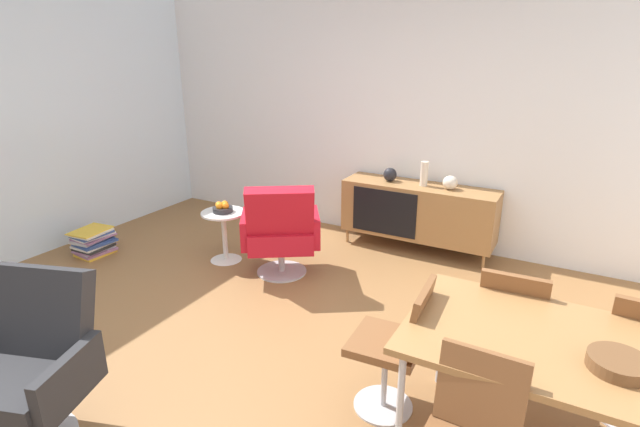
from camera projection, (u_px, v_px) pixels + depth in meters
name	position (u px, v px, depth m)	size (l,w,h in m)	color
ground_plane	(274.00, 352.00, 3.50)	(8.32, 8.32, 0.00)	olive
wall_back	(406.00, 114.00, 5.19)	(6.80, 0.12, 2.80)	white
sideboard	(418.00, 211.00, 5.12)	(1.60, 0.45, 0.72)	olive
vase_cobalt	(450.00, 183.00, 4.87)	(0.15, 0.15, 0.14)	beige
vase_sculptural_dark	(390.00, 174.00, 5.16)	(0.14, 0.14, 0.14)	black
vase_ceramic_small	(424.00, 174.00, 4.98)	(0.08, 0.08, 0.25)	beige
dining_table	(575.00, 354.00, 2.32)	(1.60, 0.90, 0.74)	olive
wooden_bowl_on_table	(619.00, 364.00, 2.13)	(0.26, 0.26, 0.06)	brown
dining_chair_back_left	(511.00, 322.00, 3.01)	(0.42, 0.44, 0.86)	brown
dining_chair_near_window	(396.00, 343.00, 2.80)	(0.45, 0.42, 0.86)	brown
lounge_chair_red	(281.00, 230.00, 4.52)	(0.90, 0.89, 0.95)	red
armchair_black_shell	(24.00, 363.00, 2.62)	(0.84, 0.81, 0.95)	#262628
side_table_round	(224.00, 230.00, 4.91)	(0.44, 0.44, 0.52)	white
fruit_bowl	(223.00, 208.00, 4.83)	(0.20, 0.20, 0.11)	#262628
magazine_stack	(94.00, 242.00, 5.09)	(0.35, 0.42, 0.28)	gold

